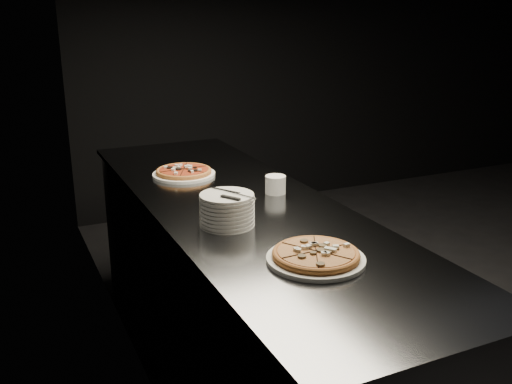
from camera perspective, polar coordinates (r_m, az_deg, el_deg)
name	(u,v)px	position (r m, az deg, el deg)	size (l,w,h in m)	color
wall_left	(146,91)	(2.14, -10.95, 9.88)	(0.02, 5.00, 2.80)	black
wall_back	(344,44)	(5.48, 8.78, 14.46)	(5.00, 0.02, 2.80)	black
counter	(241,301)	(2.55, -1.50, -10.87)	(0.74, 2.44, 0.92)	#5A5B61
pizza_mushroom	(316,256)	(1.82, 6.00, -6.36)	(0.31, 0.31, 0.04)	white
pizza_tomato	(184,172)	(2.77, -7.23, 1.99)	(0.30, 0.30, 0.03)	white
plate_stack	(227,210)	(2.10, -2.92, -1.78)	(0.20, 0.20, 0.12)	white
cutlery	(230,194)	(2.07, -2.58, -0.24)	(0.09, 0.21, 0.01)	silver
ramekin	(275,184)	(2.47, 1.96, 0.80)	(0.09, 0.09, 0.08)	silver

